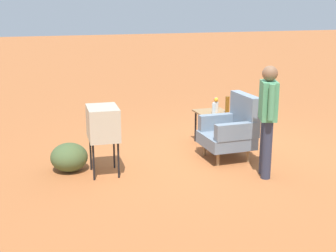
{
  "coord_description": "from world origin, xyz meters",
  "views": [
    {
      "loc": [
        6.9,
        -3.32,
        2.5
      ],
      "look_at": [
        0.33,
        -1.16,
        0.65
      ],
      "focal_mm": 49.71,
      "sensor_mm": 36.0,
      "label": 1
    }
  ],
  "objects_px": {
    "tv_on_stand": "(103,123)",
    "person_standing": "(268,114)",
    "armchair": "(232,129)",
    "flower_vase": "(216,104)",
    "side_table": "(212,116)",
    "bottle_short_clear": "(214,108)",
    "bottle_tall_amber": "(227,105)"
  },
  "relations": [
    {
      "from": "armchair",
      "to": "bottle_short_clear",
      "type": "height_order",
      "value": "armchair"
    },
    {
      "from": "side_table",
      "to": "flower_vase",
      "type": "xyz_separation_m",
      "value": [
        0.06,
        0.05,
        0.23
      ]
    },
    {
      "from": "armchair",
      "to": "flower_vase",
      "type": "xyz_separation_m",
      "value": [
        -0.79,
        0.06,
        0.25
      ]
    },
    {
      "from": "person_standing",
      "to": "bottle_short_clear",
      "type": "distance_m",
      "value": 1.58
    },
    {
      "from": "side_table",
      "to": "person_standing",
      "type": "bearing_deg",
      "value": 3.34
    },
    {
      "from": "bottle_short_clear",
      "to": "flower_vase",
      "type": "relative_size",
      "value": 0.75
    },
    {
      "from": "person_standing",
      "to": "flower_vase",
      "type": "height_order",
      "value": "person_standing"
    },
    {
      "from": "tv_on_stand",
      "to": "bottle_tall_amber",
      "type": "bearing_deg",
      "value": 107.27
    },
    {
      "from": "armchair",
      "to": "tv_on_stand",
      "type": "xyz_separation_m",
      "value": [
        0.07,
        -2.13,
        0.28
      ]
    },
    {
      "from": "person_standing",
      "to": "flower_vase",
      "type": "bearing_deg",
      "value": -178.12
    },
    {
      "from": "bottle_short_clear",
      "to": "person_standing",
      "type": "bearing_deg",
      "value": 5.6
    },
    {
      "from": "armchair",
      "to": "flower_vase",
      "type": "relative_size",
      "value": 4.0
    },
    {
      "from": "armchair",
      "to": "tv_on_stand",
      "type": "relative_size",
      "value": 1.03
    },
    {
      "from": "flower_vase",
      "to": "armchair",
      "type": "bearing_deg",
      "value": -4.01
    },
    {
      "from": "armchair",
      "to": "flower_vase",
      "type": "bearing_deg",
      "value": 175.99
    },
    {
      "from": "bottle_short_clear",
      "to": "bottle_tall_amber",
      "type": "height_order",
      "value": "bottle_tall_amber"
    },
    {
      "from": "bottle_short_clear",
      "to": "flower_vase",
      "type": "distance_m",
      "value": 0.17
    },
    {
      "from": "tv_on_stand",
      "to": "bottle_tall_amber",
      "type": "distance_m",
      "value": 2.45
    },
    {
      "from": "tv_on_stand",
      "to": "bottle_tall_amber",
      "type": "xyz_separation_m",
      "value": [
        -0.73,
        2.34,
        -0.03
      ]
    },
    {
      "from": "flower_vase",
      "to": "bottle_tall_amber",
      "type": "bearing_deg",
      "value": 49.38
    },
    {
      "from": "tv_on_stand",
      "to": "person_standing",
      "type": "bearing_deg",
      "value": 69.74
    },
    {
      "from": "tv_on_stand",
      "to": "person_standing",
      "type": "xyz_separation_m",
      "value": [
        0.83,
        2.24,
        0.16
      ]
    },
    {
      "from": "tv_on_stand",
      "to": "person_standing",
      "type": "height_order",
      "value": "person_standing"
    },
    {
      "from": "armchair",
      "to": "side_table",
      "type": "bearing_deg",
      "value": 179.38
    },
    {
      "from": "armchair",
      "to": "person_standing",
      "type": "distance_m",
      "value": 1.0
    },
    {
      "from": "person_standing",
      "to": "tv_on_stand",
      "type": "bearing_deg",
      "value": -110.26
    },
    {
      "from": "armchair",
      "to": "bottle_tall_amber",
      "type": "relative_size",
      "value": 3.53
    },
    {
      "from": "armchair",
      "to": "bottle_short_clear",
      "type": "xyz_separation_m",
      "value": [
        -0.66,
        -0.04,
        0.2
      ]
    },
    {
      "from": "bottle_short_clear",
      "to": "bottle_tall_amber",
      "type": "distance_m",
      "value": 0.26
    },
    {
      "from": "armchair",
      "to": "bottle_tall_amber",
      "type": "xyz_separation_m",
      "value": [
        -0.66,
        0.21,
        0.25
      ]
    },
    {
      "from": "armchair",
      "to": "tv_on_stand",
      "type": "distance_m",
      "value": 2.15
    },
    {
      "from": "bottle_tall_amber",
      "to": "side_table",
      "type": "bearing_deg",
      "value": -133.29
    }
  ]
}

